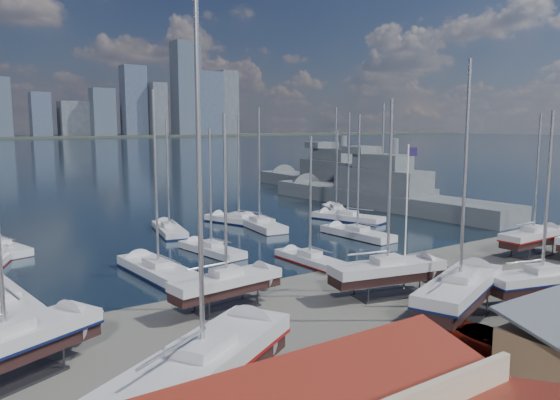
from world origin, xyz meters
TOP-DOWN VIEW (x-y plane):
  - ground at (0.00, -10.00)m, footprint 1400.00×1400.00m
  - sailboat_cradle_0 at (-26.21, -7.94)m, footprint 10.32×6.60m
  - sailboat_cradle_1 at (-19.29, -16.25)m, footprint 11.97×8.89m
  - sailboat_cradle_2 at (-11.49, -4.33)m, footprint 8.63×3.23m
  - sailboat_cradle_3 at (0.31, -15.21)m, footprint 11.15×6.65m
  - sailboat_cradle_4 at (0.19, -8.66)m, footprint 9.51×4.47m
  - sailboat_cradle_5 at (7.68, -16.71)m, footprint 8.98×4.64m
  - sailboat_cradle_6 at (21.79, -7.66)m, footprint 8.77×2.62m
  - sailboat_moored_0 at (-24.90, 4.31)m, footprint 4.86×12.76m
  - sailboat_moored_3 at (-12.20, 6.60)m, footprint 3.81×11.42m
  - sailboat_moored_4 at (-4.49, 11.50)m, footprint 3.58×9.10m
  - sailboat_moored_5 at (-3.79, 23.92)m, footprint 4.60×9.96m
  - sailboat_moored_6 at (1.40, 2.60)m, footprint 2.56×8.52m
  - sailboat_moored_7 at (7.06, 20.52)m, footprint 4.39×10.92m
  - sailboat_moored_8 at (6.54, 24.79)m, footprint 6.14×10.54m
  - sailboat_moored_9 at (13.35, 9.02)m, footprint 3.25×10.03m
  - sailboat_moored_10 at (19.95, 18.13)m, footprint 5.92×10.71m
  - sailboat_moored_11 at (23.16, 24.33)m, footprint 5.87×8.91m
  - naval_ship_east at (33.14, 24.95)m, footprint 9.25×46.33m
  - naval_ship_west at (40.25, 44.84)m, footprint 10.14×47.32m
  - car_a at (-6.69, -20.72)m, footprint 2.72×4.12m
  - car_b at (-0.05, -21.27)m, footprint 4.47×2.69m
  - car_c at (-2.84, -19.67)m, footprint 2.46×5.32m
  - flagpole at (2.42, -8.45)m, footprint 1.03×0.12m

SIDE VIEW (x-z plane):
  - ground at x=0.00m, z-range 0.00..0.00m
  - sailboat_moored_5 at x=-3.79m, z-range -6.88..7.49m
  - sailboat_moored_8 at x=6.54m, z-range -7.30..7.92m
  - sailboat_moored_10 at x=19.95m, z-range -7.41..8.02m
  - sailboat_moored_11 at x=23.16m, z-range -6.19..6.80m
  - sailboat_moored_6 at x=1.40m, z-range -6.02..6.64m
  - sailboat_moored_3 at x=-12.20m, z-range -8.10..8.72m
  - sailboat_moored_0 at x=-24.90m, z-range -9.00..9.62m
  - sailboat_moored_9 at x=13.35m, z-range -7.16..7.80m
  - sailboat_moored_7 at x=7.06m, z-range -7.69..8.34m
  - sailboat_moored_4 at x=-4.49m, z-range -6.37..7.01m
  - car_a at x=-6.69m, z-range 0.00..1.30m
  - car_b at x=-0.05m, z-range 0.00..1.39m
  - car_c at x=-2.84m, z-range 0.00..1.48m
  - naval_ship_east at x=33.14m, z-range -7.41..10.74m
  - naval_ship_west at x=40.25m, z-range -7.45..10.78m
  - sailboat_cradle_2 at x=-11.49m, z-range -4.99..8.93m
  - sailboat_cradle_5 at x=7.68m, z-range -5.09..9.04m
  - sailboat_cradle_6 at x=21.79m, z-range -5.14..9.10m
  - sailboat_cradle_4 at x=0.19m, z-range -5.50..9.55m
  - sailboat_cradle_0 at x=-26.21m, z-range -6.02..10.19m
  - sailboat_cradle_3 at x=0.31m, z-range -6.52..10.80m
  - sailboat_cradle_1 at x=-19.29m, z-range -7.28..11.73m
  - flagpole at x=2.42m, z-range 0.86..12.50m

